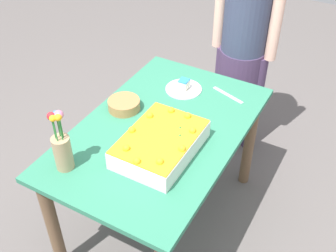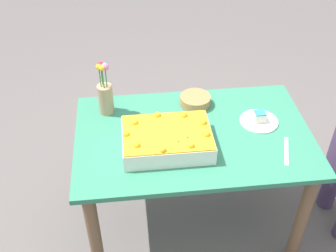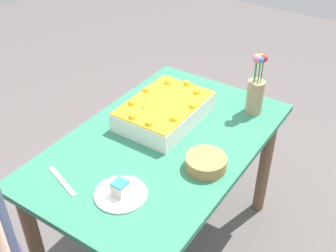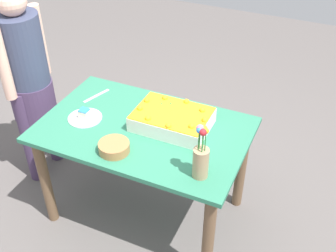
% 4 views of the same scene
% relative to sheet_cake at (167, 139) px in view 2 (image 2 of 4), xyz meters
% --- Properties ---
extents(ground_plane, '(8.00, 8.00, 0.00)m').
position_rel_sheet_cake_xyz_m(ground_plane, '(-0.16, -0.09, -0.81)').
color(ground_plane, '#5E5855').
extents(dining_table, '(1.30, 0.83, 0.75)m').
position_rel_sheet_cake_xyz_m(dining_table, '(-0.16, -0.09, -0.18)').
color(dining_table, '#307B5C').
rests_on(dining_table, ground_plane).
extents(sheet_cake, '(0.47, 0.33, 0.13)m').
position_rel_sheet_cake_xyz_m(sheet_cake, '(0.00, 0.00, 0.00)').
color(sheet_cake, white).
rests_on(sheet_cake, dining_table).
extents(serving_plate_with_slice, '(0.22, 0.22, 0.07)m').
position_rel_sheet_cake_xyz_m(serving_plate_with_slice, '(-0.54, -0.15, -0.04)').
color(serving_plate_with_slice, white).
rests_on(serving_plate_with_slice, dining_table).
extents(cake_knife, '(0.09, 0.22, 0.00)m').
position_rel_sheet_cake_xyz_m(cake_knife, '(-0.62, 0.10, -0.05)').
color(cake_knife, silver).
rests_on(cake_knife, dining_table).
extents(flower_vase, '(0.09, 0.09, 0.33)m').
position_rel_sheet_cake_xyz_m(flower_vase, '(0.32, -0.35, 0.07)').
color(flower_vase, tan).
rests_on(flower_vase, dining_table).
extents(fruit_bowl, '(0.18, 0.18, 0.06)m').
position_rel_sheet_cake_xyz_m(fruit_bowl, '(-0.21, -0.36, -0.02)').
color(fruit_bowl, '#AE7645').
rests_on(fruit_bowl, dining_table).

